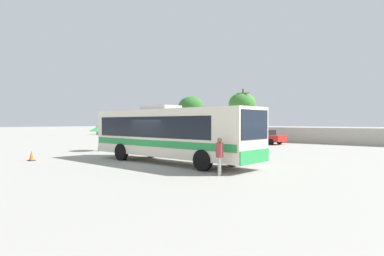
# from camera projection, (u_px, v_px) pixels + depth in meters

# --- Properties ---
(ground_plane) EXTENTS (300.00, 300.00, 0.00)m
(ground_plane) POSITION_uv_depth(u_px,v_px,m) (242.00, 151.00, 26.70)
(ground_plane) COLOR gray
(perimeter_wall) EXTENTS (80.00, 0.30, 1.75)m
(perimeter_wall) POSITION_uv_depth(u_px,v_px,m) (304.00, 135.00, 36.95)
(perimeter_wall) COLOR #B2AD9E
(perimeter_wall) RESTS_ON ground_plane
(coach_bus_cream_green) EXTENTS (11.41, 3.08, 3.35)m
(coach_bus_cream_green) POSITION_uv_depth(u_px,v_px,m) (169.00, 132.00, 19.14)
(coach_bus_cream_green) COLOR silver
(coach_bus_cream_green) RESTS_ON ground_plane
(attendant_by_bus_door) EXTENTS (0.47, 0.47, 1.68)m
(attendant_by_bus_door) POSITION_uv_depth(u_px,v_px,m) (220.00, 154.00, 14.48)
(attendant_by_bus_door) COLOR #B7B2A8
(attendant_by_bus_door) RESTS_ON ground_plane
(vendor_umbrella_near_gate_green) EXTENTS (2.02, 2.02, 2.18)m
(vendor_umbrella_near_gate_green) POSITION_uv_depth(u_px,v_px,m) (102.00, 128.00, 26.90)
(vendor_umbrella_near_gate_green) COLOR gray
(vendor_umbrella_near_gate_green) RESTS_ON ground_plane
(parked_car_leftmost_red) EXTENTS (4.15, 2.18, 1.53)m
(parked_car_leftmost_red) POSITION_uv_depth(u_px,v_px,m) (217.00, 135.00, 39.83)
(parked_car_leftmost_red) COLOR red
(parked_car_leftmost_red) RESTS_ON ground_plane
(parked_car_second_red) EXTENTS (4.62, 2.27, 1.53)m
(parked_car_second_red) POSITION_uv_depth(u_px,v_px,m) (263.00, 136.00, 35.40)
(parked_car_second_red) COLOR red
(parked_car_second_red) RESTS_ON ground_plane
(utility_pole_near) EXTENTS (1.80, 0.34, 7.02)m
(utility_pole_near) POSITION_uv_depth(u_px,v_px,m) (243.00, 113.00, 46.02)
(utility_pole_near) COLOR #4C3823
(utility_pole_near) RESTS_ON ground_plane
(roadside_tree_left) EXTENTS (4.27, 4.27, 6.60)m
(roadside_tree_left) POSITION_uv_depth(u_px,v_px,m) (191.00, 107.00, 53.87)
(roadside_tree_left) COLOR brown
(roadside_tree_left) RESTS_ON ground_plane
(roadside_tree_midleft) EXTENTS (3.88, 3.88, 6.60)m
(roadside_tree_midleft) POSITION_uv_depth(u_px,v_px,m) (242.00, 104.00, 46.84)
(roadside_tree_midleft) COLOR brown
(roadside_tree_midleft) RESTS_ON ground_plane
(traffic_cone_on_apron) EXTENTS (0.36, 0.36, 0.64)m
(traffic_cone_on_apron) POSITION_uv_depth(u_px,v_px,m) (31.00, 156.00, 20.07)
(traffic_cone_on_apron) COLOR black
(traffic_cone_on_apron) RESTS_ON ground_plane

